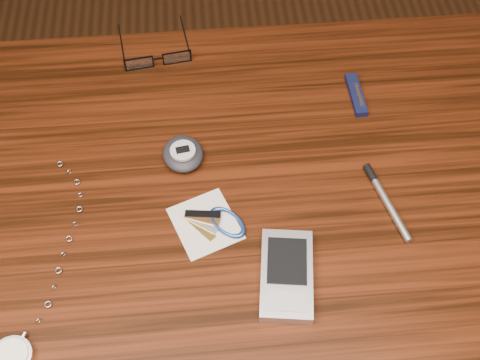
# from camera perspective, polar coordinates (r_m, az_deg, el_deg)

# --- Properties ---
(desk) EXTENTS (1.00, 0.70, 0.75)m
(desk) POSITION_cam_1_polar(r_m,az_deg,el_deg) (0.91, -2.66, -5.65)
(desk) COLOR #3B1709
(desk) RESTS_ON ground
(eyeglasses) EXTENTS (0.12, 0.12, 0.02)m
(eyeglasses) POSITION_cam_1_polar(r_m,az_deg,el_deg) (1.00, -7.82, 11.38)
(eyeglasses) COLOR black
(eyeglasses) RESTS_ON desk
(pocket_watch) EXTENTS (0.09, 0.31, 0.02)m
(pocket_watch) POSITION_cam_1_polar(r_m,az_deg,el_deg) (0.78, -20.55, -14.83)
(pocket_watch) COLOR #B6B6BA
(pocket_watch) RESTS_ON desk
(pda_phone) EXTENTS (0.08, 0.13, 0.02)m
(pda_phone) POSITION_cam_1_polar(r_m,az_deg,el_deg) (0.77, 4.43, -8.94)
(pda_phone) COLOR #B4B5BA
(pda_phone) RESTS_ON desk
(pedometer) EXTENTS (0.07, 0.07, 0.03)m
(pedometer) POSITION_cam_1_polar(r_m,az_deg,el_deg) (0.86, -5.43, 2.51)
(pedometer) COLOR #21242B
(pedometer) RESTS_ON desk
(notepad_keys) EXTENTS (0.12, 0.11, 0.01)m
(notepad_keys) POSITION_cam_1_polar(r_m,az_deg,el_deg) (0.81, -2.26, -4.06)
(notepad_keys) COLOR silver
(notepad_keys) RESTS_ON desk
(pocket_knife) EXTENTS (0.02, 0.08, 0.01)m
(pocket_knife) POSITION_cam_1_polar(r_m,az_deg,el_deg) (0.96, 10.96, 7.94)
(pocket_knife) COLOR #111536
(pocket_knife) RESTS_ON desk
(silver_pen) EXTENTS (0.04, 0.13, 0.01)m
(silver_pen) POSITION_cam_1_polar(r_m,az_deg,el_deg) (0.85, 13.44, -1.47)
(silver_pen) COLOR #B0B1B5
(silver_pen) RESTS_ON desk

